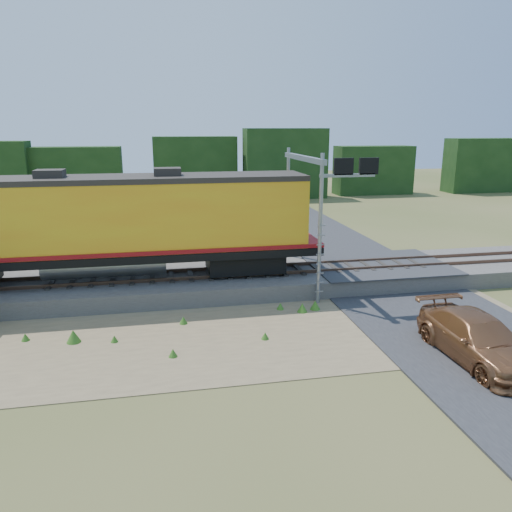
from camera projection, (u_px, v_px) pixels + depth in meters
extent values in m
plane|color=#475123|center=(273.00, 336.00, 19.02)|extent=(140.00, 140.00, 0.00)
cube|color=slate|center=(245.00, 280.00, 24.62)|extent=(70.00, 5.00, 0.80)
cube|color=brown|center=(248.00, 275.00, 23.81)|extent=(70.00, 0.10, 0.16)
cube|color=brown|center=(243.00, 267.00, 25.18)|extent=(70.00, 0.10, 0.16)
cube|color=#8C7754|center=(219.00, 335.00, 19.12)|extent=(26.00, 8.00, 0.03)
cube|color=#38383A|center=(378.00, 264.00, 25.81)|extent=(7.00, 5.20, 0.06)
cube|color=#38383A|center=(295.00, 223.00, 41.21)|extent=(7.00, 24.00, 0.08)
cube|color=black|center=(195.00, 169.00, 54.28)|extent=(36.00, 3.00, 6.50)
cube|color=black|center=(245.00, 260.00, 24.35)|extent=(3.63, 2.32, 0.91)
cube|color=black|center=(104.00, 254.00, 22.97)|extent=(20.18, 3.03, 0.36)
cylinder|color=gray|center=(105.00, 264.00, 23.09)|extent=(5.55, 1.21, 1.21)
cube|color=gold|center=(101.00, 217.00, 22.53)|extent=(18.66, 2.93, 3.13)
cube|color=maroon|center=(104.00, 248.00, 22.90)|extent=(20.18, 3.08, 0.18)
cube|color=#28231E|center=(98.00, 179.00, 22.11)|extent=(18.66, 2.98, 0.24)
cube|color=#28231E|center=(50.00, 175.00, 21.67)|extent=(1.21, 1.01, 0.45)
cube|color=#28231E|center=(167.00, 173.00, 22.61)|extent=(1.21, 1.01, 0.45)
cylinder|color=gray|center=(320.00, 231.00, 21.75)|extent=(0.17, 0.17, 6.67)
cylinder|color=gray|center=(288.00, 210.00, 27.06)|extent=(0.17, 0.17, 6.67)
cube|color=gray|center=(304.00, 158.00, 23.66)|extent=(0.24, 6.20, 0.24)
cube|color=gray|center=(347.00, 175.00, 21.36)|extent=(2.48, 0.14, 0.14)
cube|color=black|center=(344.00, 166.00, 21.23)|extent=(0.86, 0.14, 0.72)
cube|color=black|center=(369.00, 166.00, 21.44)|extent=(0.86, 0.14, 0.72)
imported|color=brown|center=(478.00, 339.00, 16.90)|extent=(2.28, 5.36, 1.54)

